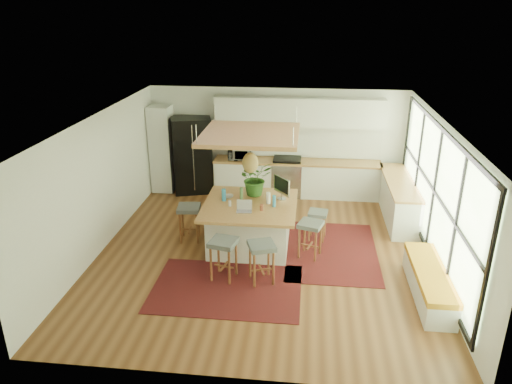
# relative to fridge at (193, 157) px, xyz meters

# --- Properties ---
(floor) EXTENTS (7.00, 7.00, 0.00)m
(floor) POSITION_rel_fridge_xyz_m (2.16, -3.20, -0.93)
(floor) COLOR #5A3219
(floor) RESTS_ON ground
(ceiling) EXTENTS (7.00, 7.00, 0.00)m
(ceiling) POSITION_rel_fridge_xyz_m (2.16, -3.20, 1.78)
(ceiling) COLOR white
(ceiling) RESTS_ON ground
(wall_back) EXTENTS (6.50, 0.00, 6.50)m
(wall_back) POSITION_rel_fridge_xyz_m (2.16, 0.30, 0.42)
(wall_back) COLOR silver
(wall_back) RESTS_ON ground
(wall_front) EXTENTS (6.50, 0.00, 6.50)m
(wall_front) POSITION_rel_fridge_xyz_m (2.16, -6.70, 0.42)
(wall_front) COLOR silver
(wall_front) RESTS_ON ground
(wall_left) EXTENTS (0.00, 7.00, 7.00)m
(wall_left) POSITION_rel_fridge_xyz_m (-1.09, -3.20, 0.42)
(wall_left) COLOR silver
(wall_left) RESTS_ON ground
(wall_right) EXTENTS (0.00, 7.00, 7.00)m
(wall_right) POSITION_rel_fridge_xyz_m (5.41, -3.20, 0.42)
(wall_right) COLOR silver
(wall_right) RESTS_ON ground
(window_wall) EXTENTS (0.10, 6.20, 2.60)m
(window_wall) POSITION_rel_fridge_xyz_m (5.38, -3.20, 0.47)
(window_wall) COLOR black
(window_wall) RESTS_ON wall_right
(pantry) EXTENTS (0.55, 0.60, 2.25)m
(pantry) POSITION_rel_fridge_xyz_m (-0.79, -0.02, 0.20)
(pantry) COLOR silver
(pantry) RESTS_ON floor
(back_counter_base) EXTENTS (4.20, 0.60, 0.88)m
(back_counter_base) POSITION_rel_fridge_xyz_m (2.71, -0.02, -0.49)
(back_counter_base) COLOR silver
(back_counter_base) RESTS_ON floor
(back_counter_top) EXTENTS (4.24, 0.64, 0.05)m
(back_counter_top) POSITION_rel_fridge_xyz_m (2.71, -0.02, -0.03)
(back_counter_top) COLOR #A06B38
(back_counter_top) RESTS_ON back_counter_base
(backsplash) EXTENTS (4.20, 0.02, 0.80)m
(backsplash) POSITION_rel_fridge_xyz_m (2.71, 0.28, 0.43)
(backsplash) COLOR white
(backsplash) RESTS_ON wall_back
(upper_cabinets) EXTENTS (4.20, 0.34, 0.70)m
(upper_cabinets) POSITION_rel_fridge_xyz_m (2.71, 0.12, 1.22)
(upper_cabinets) COLOR silver
(upper_cabinets) RESTS_ON wall_back
(range) EXTENTS (0.76, 0.62, 1.00)m
(range) POSITION_rel_fridge_xyz_m (2.46, -0.02, -0.43)
(range) COLOR #A5A5AA
(range) RESTS_ON floor
(right_counter_base) EXTENTS (0.60, 2.50, 0.88)m
(right_counter_base) POSITION_rel_fridge_xyz_m (5.09, -1.20, -0.49)
(right_counter_base) COLOR silver
(right_counter_base) RESTS_ON floor
(right_counter_top) EXTENTS (0.64, 2.54, 0.05)m
(right_counter_top) POSITION_rel_fridge_xyz_m (5.09, -1.20, -0.03)
(right_counter_top) COLOR #A06B38
(right_counter_top) RESTS_ON right_counter_base
(window_bench) EXTENTS (0.52, 2.00, 0.50)m
(window_bench) POSITION_rel_fridge_xyz_m (5.11, -4.40, -0.68)
(window_bench) COLOR silver
(window_bench) RESTS_ON floor
(ceiling_panel) EXTENTS (1.86, 1.86, 0.80)m
(ceiling_panel) POSITION_rel_fridge_xyz_m (1.86, -2.80, 1.12)
(ceiling_panel) COLOR #A06B38
(ceiling_panel) RESTS_ON ceiling
(rug_near) EXTENTS (2.60, 1.80, 0.01)m
(rug_near) POSITION_rel_fridge_xyz_m (1.65, -4.57, -0.92)
(rug_near) COLOR black
(rug_near) RESTS_ON floor
(rug_right) EXTENTS (1.80, 2.60, 0.01)m
(rug_right) POSITION_rel_fridge_xyz_m (3.53, -2.99, -0.92)
(rug_right) COLOR black
(rug_right) RESTS_ON floor
(fridge) EXTENTS (1.16, 1.02, 1.98)m
(fridge) POSITION_rel_fridge_xyz_m (0.00, 0.00, 0.00)
(fridge) COLOR black
(fridge) RESTS_ON floor
(island) EXTENTS (1.85, 1.85, 0.93)m
(island) POSITION_rel_fridge_xyz_m (1.87, -2.92, -0.46)
(island) COLOR #A06B38
(island) RESTS_ON floor
(stool_near_left) EXTENTS (0.54, 0.54, 0.77)m
(stool_near_left) POSITION_rel_fridge_xyz_m (1.55, -4.23, -0.57)
(stool_near_left) COLOR #4A5152
(stool_near_left) RESTS_ON floor
(stool_near_right) EXTENTS (0.57, 0.57, 0.76)m
(stool_near_right) POSITION_rel_fridge_xyz_m (2.24, -4.26, -0.57)
(stool_near_right) COLOR #4A5152
(stool_near_right) RESTS_ON floor
(stool_right_front) EXTENTS (0.54, 0.54, 0.73)m
(stool_right_front) POSITION_rel_fridge_xyz_m (3.09, -3.24, -0.57)
(stool_right_front) COLOR #4A5152
(stool_right_front) RESTS_ON floor
(stool_right_back) EXTENTS (0.43, 0.43, 0.64)m
(stool_right_back) POSITION_rel_fridge_xyz_m (3.24, -2.50, -0.57)
(stool_right_back) COLOR #4A5152
(stool_right_back) RESTS_ON floor
(stool_left_side) EXTENTS (0.50, 0.50, 0.77)m
(stool_left_side) POSITION_rel_fridge_xyz_m (0.58, -2.81, -0.57)
(stool_left_side) COLOR #4A5152
(stool_left_side) RESTS_ON floor
(laptop) EXTENTS (0.32, 0.34, 0.22)m
(laptop) POSITION_rel_fridge_xyz_m (1.80, -3.32, 0.12)
(laptop) COLOR #A5A5AA
(laptop) RESTS_ON island
(monitor) EXTENTS (0.47, 0.52, 0.48)m
(monitor) POSITION_rel_fridge_xyz_m (2.48, -2.60, 0.26)
(monitor) COLOR #A5A5AA
(monitor) RESTS_ON island
(microwave) EXTENTS (0.58, 0.34, 0.38)m
(microwave) POSITION_rel_fridge_xyz_m (1.24, -0.04, 0.19)
(microwave) COLOR #A5A5AA
(microwave) RESTS_ON back_counter_top
(island_plant) EXTENTS (0.91, 0.95, 0.57)m
(island_plant) POSITION_rel_fridge_xyz_m (1.92, -2.41, 0.29)
(island_plant) COLOR #1E4C19
(island_plant) RESTS_ON island
(island_bowl) EXTENTS (0.24, 0.24, 0.05)m
(island_bowl) POSITION_rel_fridge_xyz_m (1.39, -2.64, 0.03)
(island_bowl) COLOR white
(island_bowl) RESTS_ON island
(island_bottle_0) EXTENTS (0.07, 0.07, 0.19)m
(island_bottle_0) POSITION_rel_fridge_xyz_m (1.32, -2.82, 0.10)
(island_bottle_0) COLOR #328FCB
(island_bottle_0) RESTS_ON island
(island_bottle_1) EXTENTS (0.07, 0.07, 0.19)m
(island_bottle_1) POSITION_rel_fridge_xyz_m (1.47, -3.07, 0.10)
(island_bottle_1) COLOR white
(island_bottle_1) RESTS_ON island
(island_bottle_2) EXTENTS (0.07, 0.07, 0.19)m
(island_bottle_2) POSITION_rel_fridge_xyz_m (2.12, -3.22, 0.10)
(island_bottle_2) COLOR brown
(island_bottle_2) RESTS_ON island
(island_bottle_3) EXTENTS (0.07, 0.07, 0.19)m
(island_bottle_3) POSITION_rel_fridge_xyz_m (2.22, -2.87, 0.10)
(island_bottle_3) COLOR white
(island_bottle_3) RESTS_ON island
(island_bottle_4) EXTENTS (0.07, 0.07, 0.19)m
(island_bottle_4) POSITION_rel_fridge_xyz_m (1.67, -2.67, 0.10)
(island_bottle_4) COLOR #4E7646
(island_bottle_4) RESTS_ON island
(island_bottle_5) EXTENTS (0.07, 0.07, 0.19)m
(island_bottle_5) POSITION_rel_fridge_xyz_m (2.37, -3.02, 0.10)
(island_bottle_5) COLOR #328FCB
(island_bottle_5) RESTS_ON island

